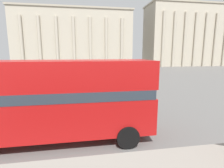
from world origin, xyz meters
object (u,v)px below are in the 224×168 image
(double_decker_bus, at_px, (46,98))
(pedestrian_blue, at_px, (101,71))
(car_navy, at_px, (48,86))
(pedestrian_grey, at_px, (48,75))
(traffic_light_near, at_px, (150,80))
(plaza_building_right, at_px, (185,36))
(traffic_light_mid, at_px, (144,71))
(pedestrian_black, at_px, (123,87))
(car_silver, at_px, (68,83))
(pedestrian_white, at_px, (102,76))
(plaza_building_left, at_px, (75,39))

(double_decker_bus, relative_size, pedestrian_blue, 5.85)
(car_navy, bearing_deg, pedestrian_grey, -80.17)
(traffic_light_near, relative_size, car_navy, 0.91)
(pedestrian_blue, bearing_deg, plaza_building_right, -57.32)
(plaza_building_right, relative_size, traffic_light_mid, 8.26)
(pedestrian_grey, height_order, pedestrian_black, pedestrian_grey)
(car_silver, relative_size, car_navy, 1.00)
(pedestrian_blue, bearing_deg, car_navy, 146.26)
(double_decker_bus, xyz_separation_m, pedestrian_blue, (5.34, 25.74, -1.26))
(plaza_building_right, distance_m, pedestrian_grey, 54.47)
(traffic_light_near, height_order, pedestrian_black, traffic_light_near)
(pedestrian_grey, relative_size, pedestrian_white, 1.07)
(double_decker_bus, relative_size, pedestrian_grey, 5.97)
(traffic_light_mid, bearing_deg, pedestrian_grey, 145.49)
(traffic_light_near, bearing_deg, pedestrian_grey, 120.77)
(traffic_light_near, height_order, car_navy, traffic_light_near)
(car_silver, bearing_deg, traffic_light_near, 63.65)
(traffic_light_mid, xyz_separation_m, car_navy, (-11.32, 0.25, -1.63))
(pedestrian_white, xyz_separation_m, pedestrian_black, (1.26, -9.30, 0.01))
(car_navy, bearing_deg, plaza_building_left, -92.89)
(plaza_building_right, xyz_separation_m, pedestrian_white, (-34.74, -33.75, -9.79))
(pedestrian_white, bearing_deg, pedestrian_blue, 174.64)
(plaza_building_right, xyz_separation_m, pedestrian_grey, (-43.16, -31.78, -9.71))
(traffic_light_near, relative_size, traffic_light_mid, 1.08)
(traffic_light_near, relative_size, car_silver, 0.91)
(traffic_light_near, bearing_deg, pedestrian_white, 96.97)
(double_decker_bus, bearing_deg, pedestrian_white, 83.72)
(pedestrian_blue, bearing_deg, pedestrian_white, 169.55)
(car_navy, bearing_deg, pedestrian_blue, -118.93)
(plaza_building_right, distance_m, pedestrian_blue, 44.27)
(double_decker_bus, bearing_deg, traffic_light_near, 34.07)
(car_silver, bearing_deg, car_navy, -18.85)
(car_silver, distance_m, car_navy, 2.74)
(traffic_light_mid, bearing_deg, car_navy, 178.72)
(double_decker_bus, distance_m, pedestrian_black, 11.05)
(pedestrian_grey, bearing_deg, car_silver, -95.56)
(pedestrian_white, bearing_deg, pedestrian_black, 7.59)
(car_navy, relative_size, pedestrian_blue, 2.38)
(plaza_building_left, height_order, pedestrian_white, plaza_building_left)
(plaza_building_left, distance_m, car_navy, 39.50)
(plaza_building_left, bearing_deg, car_silver, -89.34)
(traffic_light_near, relative_size, pedestrian_black, 2.36)
(car_silver, bearing_deg, traffic_light_mid, 108.91)
(car_navy, bearing_deg, pedestrian_black, 161.36)
(plaza_building_right, relative_size, pedestrian_grey, 16.91)
(plaza_building_right, height_order, traffic_light_mid, plaza_building_right)
(traffic_light_mid, height_order, pedestrian_blue, traffic_light_mid)
(traffic_light_mid, bearing_deg, car_silver, 167.69)
(double_decker_bus, relative_size, plaza_building_right, 0.35)
(double_decker_bus, xyz_separation_m, plaza_building_left, (-0.50, 50.49, 6.67))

